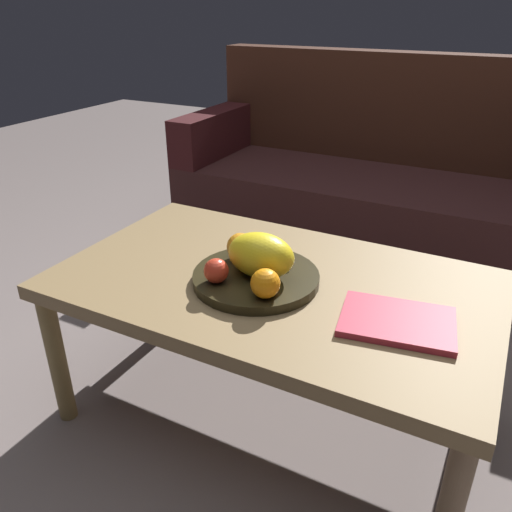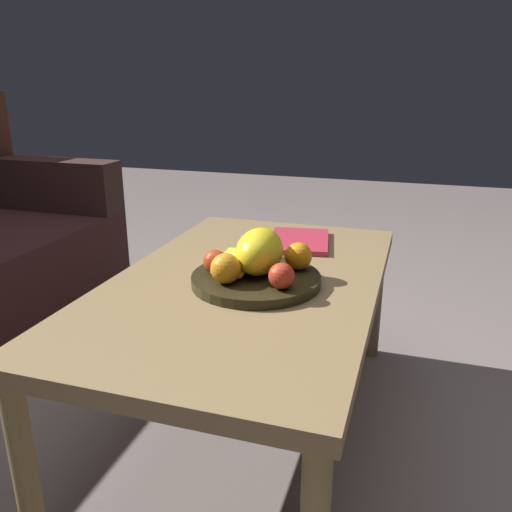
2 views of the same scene
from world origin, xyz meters
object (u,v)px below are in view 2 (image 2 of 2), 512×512
(fruit_bowl, at_px, (256,279))
(melon_large_front, at_px, (259,251))
(orange_left, at_px, (298,256))
(orange_front, at_px, (226,268))
(coffee_table, at_px, (246,295))
(apple_front, at_px, (281,276))
(banana_bunch, at_px, (241,264))
(magazine, at_px, (299,241))
(apple_left, at_px, (215,262))

(fruit_bowl, distance_m, melon_large_front, 0.07)
(fruit_bowl, height_order, orange_left, orange_left)
(melon_large_front, distance_m, orange_front, 0.11)
(orange_left, bearing_deg, coffee_table, 107.26)
(apple_front, bearing_deg, banana_bunch, 63.14)
(coffee_table, bearing_deg, magazine, -10.48)
(orange_left, xyz_separation_m, apple_front, (-0.14, 0.01, -0.00))
(banana_bunch, xyz_separation_m, magazine, (0.38, -0.06, -0.04))
(banana_bunch, distance_m, magazine, 0.38)
(banana_bunch, bearing_deg, fruit_bowl, -81.69)
(orange_front, bearing_deg, apple_left, 42.03)
(coffee_table, bearing_deg, orange_left, -72.74)
(coffee_table, bearing_deg, banana_bunch, 178.94)
(orange_left, distance_m, apple_front, 0.14)
(melon_large_front, height_order, orange_front, melon_large_front)
(coffee_table, xyz_separation_m, apple_front, (-0.10, -0.12, 0.10))
(banana_bunch, bearing_deg, orange_front, 167.63)
(melon_large_front, xyz_separation_m, magazine, (0.35, -0.02, -0.07))
(fruit_bowl, xyz_separation_m, orange_left, (0.07, -0.09, 0.05))
(melon_large_front, height_order, banana_bunch, melon_large_front)
(fruit_bowl, relative_size, orange_front, 4.39)
(apple_left, distance_m, magazine, 0.41)
(melon_large_front, xyz_separation_m, apple_left, (-0.03, 0.11, -0.03))
(coffee_table, distance_m, apple_left, 0.13)
(coffee_table, xyz_separation_m, fruit_bowl, (-0.03, -0.04, 0.06))
(coffee_table, height_order, magazine, magazine)
(orange_front, bearing_deg, fruit_bowl, -35.37)
(fruit_bowl, relative_size, apple_front, 5.24)
(melon_large_front, relative_size, magazine, 0.70)
(orange_left, distance_m, magazine, 0.31)
(orange_left, relative_size, apple_front, 1.14)
(coffee_table, distance_m, melon_large_front, 0.14)
(fruit_bowl, distance_m, orange_left, 0.13)
(apple_front, distance_m, magazine, 0.44)
(fruit_bowl, distance_m, banana_bunch, 0.06)
(fruit_bowl, bearing_deg, apple_front, -128.62)
(apple_front, bearing_deg, orange_left, -3.05)
(melon_large_front, distance_m, magazine, 0.36)
(melon_large_front, distance_m, apple_front, 0.12)
(apple_front, distance_m, banana_bunch, 0.14)
(fruit_bowl, relative_size, banana_bunch, 2.03)
(fruit_bowl, relative_size, apple_left, 5.38)
(fruit_bowl, bearing_deg, banana_bunch, 98.31)
(melon_large_front, bearing_deg, banana_bunch, 117.50)
(coffee_table, bearing_deg, melon_large_front, -111.75)
(orange_front, xyz_separation_m, banana_bunch, (0.07, -0.02, -0.01))
(coffee_table, distance_m, apple_front, 0.19)
(coffee_table, bearing_deg, fruit_bowl, -131.31)
(orange_front, height_order, apple_front, orange_front)
(orange_left, bearing_deg, banana_bunch, 121.09)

